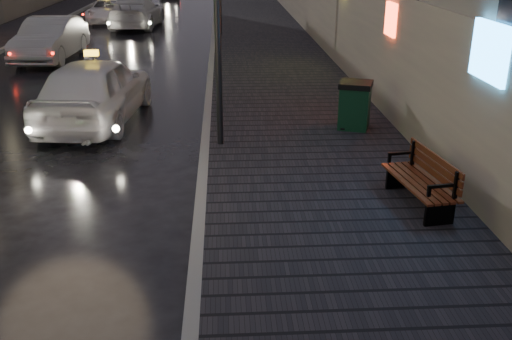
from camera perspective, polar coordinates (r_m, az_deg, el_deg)
The scene contains 10 objects.
ground at distance 7.84m, azimuth -17.61°, elevation -13.46°, with size 120.00×120.00×0.00m, color black.
sidewalk at distance 27.59m, azimuth 0.82°, elevation 12.98°, with size 4.60×58.00×0.15m, color black.
curb at distance 27.52m, azimuth -4.30°, elevation 12.90°, with size 0.20×58.00×0.15m, color slate.
curb_far at distance 29.07m, azimuth -22.52°, elevation 11.82°, with size 0.20×58.00×0.15m, color slate.
bench at distance 10.13m, azimuth 16.41°, elevation -0.96°, with size 0.87×1.88×0.92m.
trash_bin at distance 14.01m, azimuth 9.85°, elevation 6.45°, with size 0.95×0.95×1.14m.
taxi_near at distance 15.29m, azimuth -15.78°, elevation 7.76°, with size 2.03×5.05×1.72m, color silver.
car_left_mid at distance 24.27m, azimuth -19.87°, elevation 12.22°, with size 1.71×4.92×1.62m, color gray.
taxi_mid at distance 32.25m, azimuth -11.85°, elevation 15.16°, with size 2.25×5.54×1.61m, color #B8B9BF.
taxi_far at distance 35.02m, azimuth -14.59°, elevation 15.17°, with size 2.11×4.57×1.27m, color white.
Camera 1 is at (1.96, -6.17, 4.42)m, focal length 40.00 mm.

